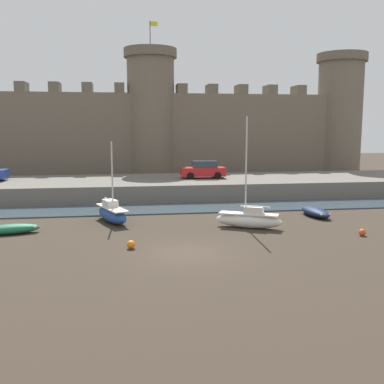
% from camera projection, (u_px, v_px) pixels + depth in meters
% --- Properties ---
extents(ground_plane, '(160.00, 160.00, 0.00)m').
position_uv_depth(ground_plane, '(188.00, 253.00, 22.42)').
color(ground_plane, '#382D23').
extents(water_channel, '(80.00, 4.50, 0.10)m').
position_uv_depth(water_channel, '(166.00, 208.00, 34.50)').
color(water_channel, '#3D4C56').
rests_on(water_channel, ground).
extents(quay_road, '(57.91, 10.00, 1.50)m').
position_uv_depth(quay_road, '(159.00, 187.00, 41.49)').
color(quay_road, '#666059').
rests_on(quay_road, ground).
extents(castle, '(51.87, 5.96, 17.97)m').
position_uv_depth(castle, '(151.00, 126.00, 51.63)').
color(castle, '#706354').
rests_on(castle, ground).
extents(sailboat_midflat_centre, '(2.62, 4.44, 5.35)m').
position_uv_depth(sailboat_midflat_centre, '(112.00, 213.00, 29.64)').
color(sailboat_midflat_centre, '#234793').
rests_on(sailboat_midflat_centre, ground).
extents(rowboat_near_channel_right, '(3.36, 1.65, 0.59)m').
position_uv_depth(rowboat_near_channel_right, '(11.00, 229.00, 26.39)').
color(rowboat_near_channel_right, '#1E6B47').
rests_on(rowboat_near_channel_right, ground).
extents(sailboat_midflat_right, '(4.20, 2.77, 6.90)m').
position_uv_depth(sailboat_midflat_right, '(249.00, 219.00, 27.97)').
color(sailboat_midflat_right, silver).
rests_on(sailboat_midflat_right, ground).
extents(rowboat_foreground_left, '(1.55, 3.37, 0.63)m').
position_uv_depth(rowboat_foreground_left, '(316.00, 212.00, 31.60)').
color(rowboat_foreground_left, '#141E3D').
rests_on(rowboat_foreground_left, ground).
extents(mooring_buoy_near_channel, '(0.41, 0.41, 0.41)m').
position_uv_depth(mooring_buoy_near_channel, '(362.00, 232.00, 25.97)').
color(mooring_buoy_near_channel, '#E04C1E').
rests_on(mooring_buoy_near_channel, ground).
extents(mooring_buoy_near_shore, '(0.45, 0.45, 0.45)m').
position_uv_depth(mooring_buoy_near_shore, '(131.00, 245.00, 23.21)').
color(mooring_buoy_near_shore, orange).
rests_on(mooring_buoy_near_shore, ground).
extents(car_quay_west, '(4.14, 1.96, 1.62)m').
position_uv_depth(car_quay_west, '(203.00, 170.00, 42.03)').
color(car_quay_west, red).
rests_on(car_quay_west, quay_road).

